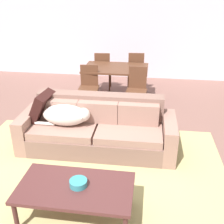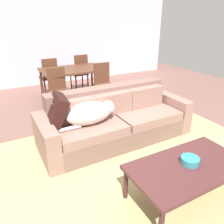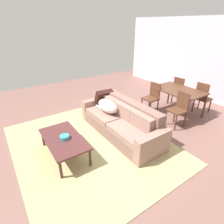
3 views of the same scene
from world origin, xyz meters
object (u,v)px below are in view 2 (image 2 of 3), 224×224
(dog_on_left_cushion, at_px, (91,113))
(dining_table, at_px, (73,72))
(dining_chair_near_left, at_px, (59,89))
(dining_chair_far_left, at_px, (49,75))
(throw_pillow_by_left_arm, at_px, (56,112))
(couch, at_px, (115,120))
(coffee_table, at_px, (188,168))
(dining_chair_far_right, at_px, (80,71))
(dining_chair_near_right, at_px, (104,82))
(bowl_on_coffee_table, at_px, (190,160))

(dog_on_left_cushion, distance_m, dining_table, 2.18)
(dining_chair_near_left, bearing_deg, dining_chair_far_left, 81.40)
(throw_pillow_by_left_arm, bearing_deg, dog_on_left_cushion, -17.74)
(couch, relative_size, throw_pillow_by_left_arm, 5.12)
(coffee_table, distance_m, dining_chair_far_left, 4.14)
(dining_chair_near_left, distance_m, dining_chair_far_right, 1.47)
(couch, relative_size, dining_chair_near_left, 2.64)
(dining_chair_far_left, bearing_deg, dining_chair_near_left, 81.37)
(dining_chair_near_right, bearing_deg, bowl_on_coffee_table, -95.73)
(couch, height_order, dining_chair_far_right, dining_chair_far_right)
(dining_chair_near_left, height_order, dining_chair_far_right, dining_chair_far_right)
(dining_table, height_order, dining_chair_far_right, dining_chair_far_right)
(bowl_on_coffee_table, relative_size, dining_chair_far_left, 0.21)
(bowl_on_coffee_table, relative_size, dining_table, 0.14)
(bowl_on_coffee_table, relative_size, dining_chair_near_right, 0.21)
(dog_on_left_cushion, height_order, throw_pillow_by_left_arm, throw_pillow_by_left_arm)
(coffee_table, relative_size, dining_chair_far_right, 1.30)
(dog_on_left_cushion, distance_m, dining_chair_near_right, 1.83)
(dining_table, distance_m, dining_chair_near_left, 0.75)
(dining_chair_far_right, bearing_deg, dining_chair_far_left, -2.87)
(coffee_table, distance_m, dining_chair_far_right, 4.15)
(dog_on_left_cushion, height_order, dining_chair_far_right, dining_chair_far_right)
(dining_chair_near_left, bearing_deg, coffee_table, -84.64)
(dining_chair_near_left, bearing_deg, dining_chair_far_right, 48.73)
(throw_pillow_by_left_arm, xyz_separation_m, bowl_on_coffee_table, (0.98, -1.51, -0.18))
(dog_on_left_cushion, bearing_deg, dining_chair_near_right, 57.28)
(throw_pillow_by_left_arm, height_order, dining_chair_near_left, dining_chair_near_left)
(dining_table, bearing_deg, bowl_on_coffee_table, -89.12)
(throw_pillow_by_left_arm, height_order, coffee_table, throw_pillow_by_left_arm)
(bowl_on_coffee_table, distance_m, dining_chair_far_right, 4.13)
(dining_chair_far_right, bearing_deg, dog_on_left_cushion, 68.30)
(coffee_table, xyz_separation_m, dining_table, (-0.02, 3.50, 0.31))
(couch, distance_m, throw_pillow_by_left_arm, 0.96)
(dining_chair_near_right, height_order, dining_chair_far_left, dining_chair_far_left)
(couch, height_order, dining_chair_far_left, dining_chair_far_left)
(throw_pillow_by_left_arm, relative_size, bowl_on_coffee_table, 2.45)
(couch, xyz_separation_m, dining_chair_near_left, (-0.46, 1.47, 0.19))
(throw_pillow_by_left_arm, bearing_deg, dining_chair_far_right, 63.02)
(dining_table, relative_size, dining_chair_near_left, 1.52)
(dog_on_left_cushion, distance_m, dining_chair_far_right, 2.89)
(dining_chair_near_left, bearing_deg, couch, -76.80)
(bowl_on_coffee_table, xyz_separation_m, dining_chair_near_right, (0.44, 2.91, 0.06))
(dog_on_left_cushion, relative_size, dining_chair_near_left, 0.94)
(dog_on_left_cushion, bearing_deg, bowl_on_coffee_table, -69.49)
(coffee_table, height_order, bowl_on_coffee_table, bowl_on_coffee_table)
(dining_chair_far_left, distance_m, dining_chair_far_right, 0.80)
(throw_pillow_by_left_arm, relative_size, dining_chair_far_right, 0.49)
(throw_pillow_by_left_arm, distance_m, coffee_table, 1.81)
(throw_pillow_by_left_arm, height_order, dining_table, throw_pillow_by_left_arm)
(couch, distance_m, dining_table, 2.05)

